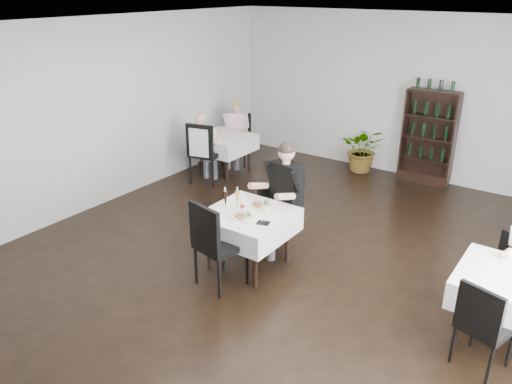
# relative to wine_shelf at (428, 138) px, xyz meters

# --- Properties ---
(room_shell) EXTENTS (9.00, 9.00, 9.00)m
(room_shell) POSITION_rel_wine_shelf_xyz_m (-0.60, -4.31, 0.65)
(room_shell) COLOR black
(room_shell) RESTS_ON ground
(wine_shelf) EXTENTS (0.90, 0.28, 1.75)m
(wine_shelf) POSITION_rel_wine_shelf_xyz_m (0.00, 0.00, 0.00)
(wine_shelf) COLOR black
(wine_shelf) RESTS_ON ground
(main_table) EXTENTS (1.03, 1.03, 0.77)m
(main_table) POSITION_rel_wine_shelf_xyz_m (-0.90, -4.31, -0.23)
(main_table) COLOR black
(main_table) RESTS_ON ground
(left_table) EXTENTS (0.98, 0.98, 0.77)m
(left_table) POSITION_rel_wine_shelf_xyz_m (-3.30, -1.81, -0.23)
(left_table) COLOR black
(left_table) RESTS_ON ground
(right_table) EXTENTS (0.98, 0.98, 0.77)m
(right_table) POSITION_rel_wine_shelf_xyz_m (2.10, -4.01, -0.23)
(right_table) COLOR black
(right_table) RESTS_ON ground
(potted_tree) EXTENTS (0.99, 0.93, 0.90)m
(potted_tree) POSITION_rel_wine_shelf_xyz_m (-1.17, -0.12, -0.39)
(potted_tree) COLOR #29521C
(potted_tree) RESTS_ON ground
(main_chair_far) EXTENTS (0.51, 0.52, 0.87)m
(main_chair_far) POSITION_rel_wine_shelf_xyz_m (-1.02, -3.65, -0.35)
(main_chair_far) COLOR black
(main_chair_far) RESTS_ON ground
(main_chair_near) EXTENTS (0.60, 0.60, 1.12)m
(main_chair_near) POSITION_rel_wine_shelf_xyz_m (-0.93, -4.95, -0.21)
(main_chair_near) COLOR black
(main_chair_near) RESTS_ON ground
(left_chair_far) EXTENTS (0.61, 0.61, 1.02)m
(left_chair_far) POSITION_rel_wine_shelf_xyz_m (-3.48, -1.12, -0.26)
(left_chair_far) COLOR black
(left_chair_far) RESTS_ON ground
(left_chair_near) EXTENTS (0.63, 0.63, 1.16)m
(left_chair_near) POSITION_rel_wine_shelf_xyz_m (-3.28, -2.41, -0.19)
(left_chair_near) COLOR black
(left_chair_near) RESTS_ON ground
(right_chair_far) EXTENTS (0.52, 0.52, 0.88)m
(right_chair_far) POSITION_rel_wine_shelf_xyz_m (2.01, -3.38, -0.34)
(right_chair_far) COLOR black
(right_chair_far) RESTS_ON ground
(right_chair_near) EXTENTS (0.54, 0.54, 0.94)m
(right_chair_near) POSITION_rel_wine_shelf_xyz_m (2.00, -4.60, -0.31)
(right_chair_near) COLOR black
(right_chair_near) RESTS_ON ground
(diner_main) EXTENTS (0.64, 0.67, 1.55)m
(diner_main) POSITION_rel_wine_shelf_xyz_m (-0.79, -3.71, 0.05)
(diner_main) COLOR #44454D
(diner_main) RESTS_ON ground
(diner_left_far) EXTENTS (0.56, 0.60, 1.33)m
(diner_left_far) POSITION_rel_wine_shelf_xyz_m (-3.41, -1.28, -0.07)
(diner_left_far) COLOR #44454D
(diner_left_far) RESTS_ON ground
(diner_left_near) EXTENTS (0.56, 0.60, 1.35)m
(diner_left_near) POSITION_rel_wine_shelf_xyz_m (-3.29, -2.41, -0.06)
(diner_left_near) COLOR #44454D
(diner_left_near) RESTS_ON ground
(plate_far) EXTENTS (0.31, 0.31, 0.09)m
(plate_far) POSITION_rel_wine_shelf_xyz_m (-0.87, -4.08, -0.06)
(plate_far) COLOR white
(plate_far) RESTS_ON main_table
(plate_near) EXTENTS (0.30, 0.30, 0.08)m
(plate_near) POSITION_rel_wine_shelf_xyz_m (-0.85, -4.48, -0.06)
(plate_near) COLOR white
(plate_near) RESTS_ON main_table
(pilsner_dark) EXTENTS (0.07, 0.07, 0.28)m
(pilsner_dark) POSITION_rel_wine_shelf_xyz_m (-1.23, -4.36, 0.04)
(pilsner_dark) COLOR black
(pilsner_dark) RESTS_ON main_table
(pilsner_lager) EXTENTS (0.07, 0.07, 0.28)m
(pilsner_lager) POSITION_rel_wine_shelf_xyz_m (-1.10, -4.27, 0.04)
(pilsner_lager) COLOR #C18431
(pilsner_lager) RESTS_ON main_table
(coke_bottle) EXTENTS (0.06, 0.06, 0.22)m
(coke_bottle) POSITION_rel_wine_shelf_xyz_m (-0.98, -4.33, 0.01)
(coke_bottle) COLOR silver
(coke_bottle) RESTS_ON main_table
(napkin_cutlery) EXTENTS (0.18, 0.17, 0.02)m
(napkin_cutlery) POSITION_rel_wine_shelf_xyz_m (-0.57, -4.46, -0.07)
(napkin_cutlery) COLOR black
(napkin_cutlery) RESTS_ON main_table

